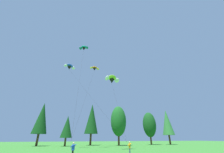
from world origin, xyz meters
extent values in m
cylinder|color=#472D19|center=(-12.03, 54.75, 1.67)|extent=(0.63, 0.63, 3.33)
cone|color=#0F3D14|center=(-12.03, 54.75, 8.07)|extent=(4.42, 4.42, 9.48)
cylinder|color=#472D19|center=(-4.02, 51.68, 1.11)|extent=(0.53, 0.53, 2.23)
cone|color=#0F3D14|center=(-4.02, 51.68, 5.40)|extent=(3.49, 3.49, 6.34)
cylinder|color=#472D19|center=(3.99, 55.07, 1.76)|extent=(0.65, 0.65, 3.53)
cone|color=#0F3D14|center=(3.99, 55.07, 8.55)|extent=(4.59, 4.59, 10.04)
cylinder|color=#472D19|center=(12.32, 50.50, 1.55)|extent=(0.61, 0.61, 3.09)
ellipsoid|color=#19561E|center=(12.32, 50.50, 7.50)|extent=(5.13, 5.13, 9.69)
cylinder|color=#472D19|center=(25.81, 53.22, 1.42)|extent=(0.58, 0.58, 2.85)
ellipsoid|color=#144719|center=(25.81, 53.22, 6.90)|extent=(4.87, 4.87, 8.92)
cylinder|color=#472D19|center=(33.28, 52.33, 1.62)|extent=(0.62, 0.62, 3.25)
cone|color=#2D7033|center=(33.28, 52.33, 7.87)|extent=(4.35, 4.35, 9.25)
cube|color=blue|center=(-3.22, 23.45, 1.14)|extent=(0.37, 0.44, 0.60)
sphere|color=tan|center=(-3.22, 23.45, 1.58)|extent=(0.22, 0.22, 0.22)
cylinder|color=blue|center=(-3.31, 23.23, 1.30)|extent=(0.52, 0.28, 0.35)
cylinder|color=blue|center=(-3.12, 23.67, 1.30)|extent=(0.52, 0.28, 0.35)
cylinder|color=navy|center=(4.58, 24.89, 0.42)|extent=(0.17, 0.17, 0.84)
cylinder|color=navy|center=(4.65, 25.07, 0.42)|extent=(0.17, 0.17, 0.84)
cube|color=orange|center=(4.61, 24.98, 1.14)|extent=(0.36, 0.44, 0.60)
sphere|color=tan|center=(4.61, 24.98, 1.58)|extent=(0.22, 0.22, 0.22)
cylinder|color=orange|center=(4.53, 24.76, 1.30)|extent=(0.52, 0.27, 0.35)
cylinder|color=orange|center=(4.70, 25.20, 1.30)|extent=(0.52, 0.27, 0.35)
ellipsoid|color=orange|center=(2.17, 44.36, 23.14)|extent=(1.81, 1.13, 0.74)
ellipsoid|color=yellow|center=(3.26, 44.45, 22.84)|extent=(1.07, 0.92, 0.92)
ellipsoid|color=yellow|center=(1.09, 44.26, 22.84)|extent=(0.97, 0.90, 0.92)
cone|color=black|center=(2.17, 44.44, 22.47)|extent=(1.06, 1.06, 0.84)
cylinder|color=black|center=(-0.69, 34.02, 11.84)|extent=(5.72, 20.87, 20.44)
ellipsoid|color=#93D633|center=(4.59, 33.13, 15.10)|extent=(2.44, 2.00, 1.36)
ellipsoid|color=white|center=(5.90, 33.45, 14.72)|extent=(1.52, 1.49, 1.48)
ellipsoid|color=white|center=(3.29, 32.81, 14.72)|extent=(1.20, 1.54, 1.48)
cone|color=black|center=(4.56, 33.27, 14.27)|extent=(1.46, 1.46, 1.03)
cylinder|color=black|center=(4.42, 29.19, 7.69)|extent=(0.29, 8.17, 12.14)
ellipsoid|color=teal|center=(-2.27, 38.30, 25.94)|extent=(1.87, 1.67, 0.90)
ellipsoid|color=#0F666B|center=(-1.40, 37.85, 25.66)|extent=(1.01, 1.16, 1.01)
ellipsoid|color=#0F666B|center=(-3.14, 38.74, 25.66)|extent=(1.11, 1.13, 1.01)
cone|color=black|center=(-2.22, 38.38, 25.34)|extent=(1.18, 1.18, 0.75)
cylinder|color=black|center=(-2.88, 30.99, 13.29)|extent=(1.33, 14.81, 23.35)
ellipsoid|color=blue|center=(-5.46, 41.10, 20.84)|extent=(2.19, 1.88, 1.00)
ellipsoid|color=white|center=(-4.41, 41.63, 20.51)|extent=(1.26, 1.26, 1.15)
ellipsoid|color=white|center=(-6.50, 40.57, 20.51)|extent=(1.18, 1.28, 1.15)
cone|color=black|center=(-5.51, 41.19, 20.12)|extent=(1.41, 1.41, 0.90)
cylinder|color=black|center=(-0.61, 33.15, 10.64)|extent=(9.80, 16.10, 18.06)
camera|label=1|loc=(-4.31, 4.98, 2.10)|focal=22.03mm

